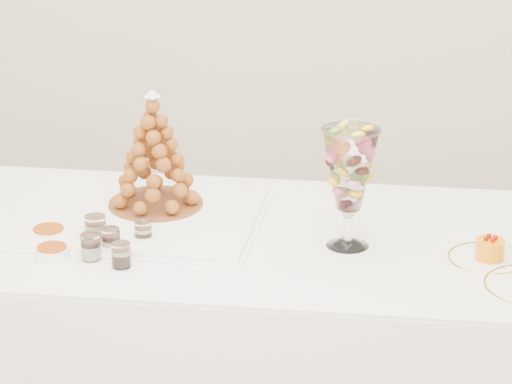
# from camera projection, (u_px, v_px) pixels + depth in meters

# --- Properties ---
(buffet_table) EXTENTS (2.13, 0.87, 0.81)m
(buffet_table) POSITION_uv_depth(u_px,v_px,m) (263.00, 366.00, 3.42)
(buffet_table) COLOR white
(buffet_table) RESTS_ON ground
(lace_tray) EXTENTS (0.69, 0.53, 0.02)m
(lace_tray) POSITION_uv_depth(u_px,v_px,m) (135.00, 217.00, 3.36)
(lace_tray) COLOR white
(lace_tray) RESTS_ON buffet_table
(macaron_vase) EXTENTS (0.15, 0.15, 0.32)m
(macaron_vase) POSITION_uv_depth(u_px,v_px,m) (350.00, 171.00, 3.13)
(macaron_vase) COLOR white
(macaron_vase) RESTS_ON buffet_table
(cake_plate) EXTENTS (0.21, 0.21, 0.01)m
(cake_plate) POSITION_uv_depth(u_px,v_px,m) (487.00, 260.00, 3.11)
(cake_plate) COLOR white
(cake_plate) RESTS_ON buffet_table
(verrine_a) EXTENTS (0.06, 0.06, 0.08)m
(verrine_a) POSITION_uv_depth(u_px,v_px,m) (96.00, 230.00, 3.21)
(verrine_a) COLOR white
(verrine_a) RESTS_ON buffet_table
(verrine_b) EXTENTS (0.06, 0.06, 0.07)m
(verrine_b) POSITION_uv_depth(u_px,v_px,m) (111.00, 241.00, 3.15)
(verrine_b) COLOR white
(verrine_b) RESTS_ON buffet_table
(verrine_c) EXTENTS (0.05, 0.05, 0.06)m
(verrine_c) POSITION_uv_depth(u_px,v_px,m) (143.00, 233.00, 3.21)
(verrine_c) COLOR white
(verrine_c) RESTS_ON buffet_table
(verrine_d) EXTENTS (0.06, 0.06, 0.07)m
(verrine_d) POSITION_uv_depth(u_px,v_px,m) (91.00, 247.00, 3.12)
(verrine_d) COLOR white
(verrine_d) RESTS_ON buffet_table
(verrine_e) EXTENTS (0.06, 0.06, 0.07)m
(verrine_e) POSITION_uv_depth(u_px,v_px,m) (121.00, 255.00, 3.07)
(verrine_e) COLOR white
(verrine_e) RESTS_ON buffet_table
(ramekin_back) EXTENTS (0.09, 0.09, 0.03)m
(ramekin_back) POSITION_uv_depth(u_px,v_px,m) (49.00, 234.00, 3.24)
(ramekin_back) COLOR white
(ramekin_back) RESTS_ON buffet_table
(ramekin_front) EXTENTS (0.09, 0.09, 0.03)m
(ramekin_front) POSITION_uv_depth(u_px,v_px,m) (52.00, 253.00, 3.13)
(ramekin_front) COLOR white
(ramekin_front) RESTS_ON buffet_table
(croquembouche) EXTENTS (0.27, 0.27, 0.33)m
(croquembouche) POSITION_uv_depth(u_px,v_px,m) (154.00, 150.00, 3.35)
(croquembouche) COLOR brown
(croquembouche) RESTS_ON lace_tray
(mousse_cake) EXTENTS (0.07, 0.07, 0.07)m
(mousse_cake) POSITION_uv_depth(u_px,v_px,m) (490.00, 249.00, 3.10)
(mousse_cake) COLOR orange
(mousse_cake) RESTS_ON cake_plate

